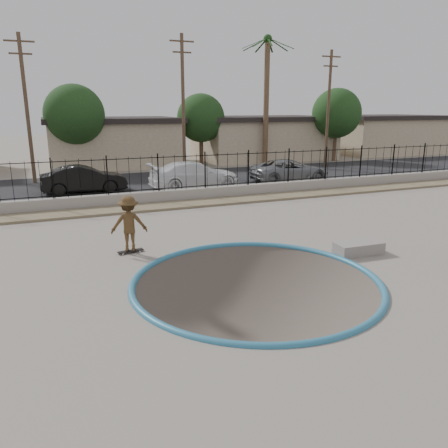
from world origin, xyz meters
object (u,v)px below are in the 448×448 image
skater (129,226)px  car_d (290,170)px  car_c (195,175)px  car_b (84,179)px  concrete_ledge (359,248)px  skateboard (131,251)px

skater → car_d: (12.21, 10.54, -0.16)m
skater → car_c: 12.00m
car_b → car_d: size_ratio=0.89×
concrete_ledge → car_d: car_d is taller
car_b → car_d: car_b is taller
skateboard → car_d: size_ratio=0.17×
concrete_ledge → car_b: bearing=117.5°
skateboard → car_d: car_d is taller
skater → concrete_ledge: 7.64m
skateboard → car_b: size_ratio=0.19×
skater → skateboard: skater is taller
concrete_ledge → car_c: bearing=95.4°
skateboard → concrete_ledge: size_ratio=0.56×
car_c → car_d: size_ratio=1.05×
skater → car_b: (-0.51, 11.50, -0.12)m
car_c → car_d: (6.48, 0.00, -0.07)m
car_d → car_c: bearing=89.0°
concrete_ledge → car_c: car_c is taller
skater → car_b: skater is taller
car_d → skater: bearing=129.8°
car_c → car_d: bearing=-91.3°
concrete_ledge → skateboard: bearing=157.1°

